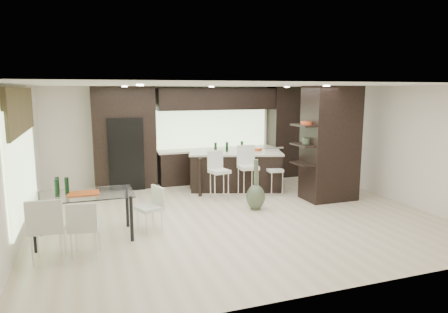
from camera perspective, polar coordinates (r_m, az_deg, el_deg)
name	(u,v)px	position (r m, az deg, el deg)	size (l,w,h in m)	color
ground	(233,214)	(8.54, 1.35, -8.26)	(8.00, 8.00, 0.00)	beige
back_wall	(191,134)	(11.54, -4.78, 3.22)	(8.00, 0.02, 2.70)	white
left_wall	(18,163)	(7.79, -27.33, -0.84)	(0.02, 7.00, 2.70)	white
right_wall	(390,143)	(10.33, 22.62, 1.79)	(0.02, 7.00, 2.70)	white
ceiling	(234,85)	(8.13, 1.42, 10.17)	(8.00, 7.00, 0.02)	white
window_left	(22,161)	(7.98, -26.85, -0.58)	(0.04, 3.20, 1.90)	#B2D199
window_back	(211,127)	(11.65, -1.88, 4.29)	(3.40, 0.04, 1.20)	#B2D199
stone_accent	(20,110)	(7.88, -27.12, 5.89)	(0.08, 3.00, 0.80)	brown
ceiling_spots	(230,86)	(8.37, 0.81, 10.01)	(4.00, 3.00, 0.02)	white
back_cabinetry	(211,135)	(11.36, -1.92, 3.15)	(6.80, 0.68, 2.70)	black
refrigerator	(125,153)	(10.90, -13.95, 0.48)	(0.90, 0.68, 1.90)	black
partition_column	(330,144)	(9.78, 14.93, 1.80)	(1.20, 0.80, 2.70)	black
kitchen_island	(236,170)	(10.56, 1.69, -2.00)	(2.40, 1.03, 1.00)	black
stool_left	(219,180)	(9.56, -0.67, -3.39)	(0.42, 0.42, 0.94)	silver
stool_mid	(248,176)	(9.80, 3.46, -2.87)	(0.45, 0.45, 1.02)	silver
stool_right	(274,178)	(10.15, 7.22, -3.00)	(0.37, 0.37, 0.85)	silver
bench	(256,181)	(10.47, 4.61, -3.49)	(1.33, 0.51, 0.51)	black
floor_vase	(256,185)	(8.76, 4.56, -4.04)	(0.41, 0.41, 1.12)	#3F4C36
dining_table	(85,216)	(7.51, -19.26, -8.07)	(1.69, 0.95, 0.81)	white
chair_near	(85,230)	(6.76, -19.23, -9.91)	(0.45, 0.45, 0.84)	silver
chair_far	(48,231)	(6.74, -23.81, -9.77)	(0.51, 0.51, 0.94)	silver
chair_end	(149,211)	(7.59, -10.60, -7.69)	(0.41, 0.41, 0.77)	silver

